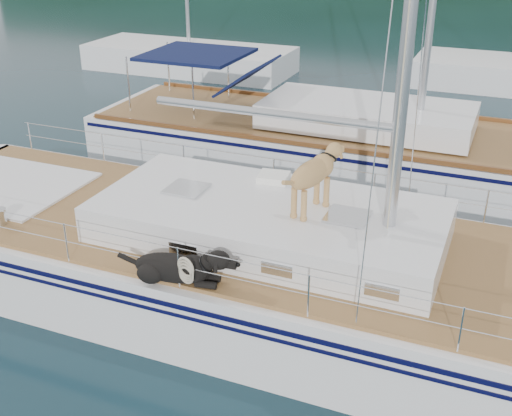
% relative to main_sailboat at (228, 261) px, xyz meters
% --- Properties ---
extents(ground, '(120.00, 120.00, 0.00)m').
position_rel_main_sailboat_xyz_m(ground, '(-0.10, 0.01, -0.68)').
color(ground, black).
rests_on(ground, ground).
extents(main_sailboat, '(12.00, 4.04, 14.01)m').
position_rel_main_sailboat_xyz_m(main_sailboat, '(0.00, 0.00, 0.00)').
color(main_sailboat, white).
rests_on(main_sailboat, ground).
extents(neighbor_sailboat, '(11.00, 3.50, 13.30)m').
position_rel_main_sailboat_xyz_m(neighbor_sailboat, '(-0.35, 6.15, -0.05)').
color(neighbor_sailboat, white).
rests_on(neighbor_sailboat, ground).
extents(bg_boat_west, '(8.00, 3.00, 11.65)m').
position_rel_main_sailboat_xyz_m(bg_boat_west, '(-8.10, 14.01, -0.23)').
color(bg_boat_west, white).
rests_on(bg_boat_west, ground).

